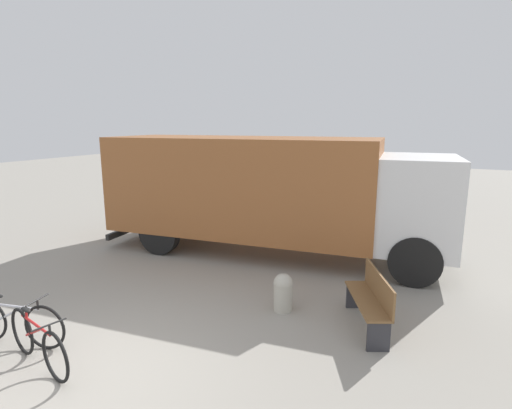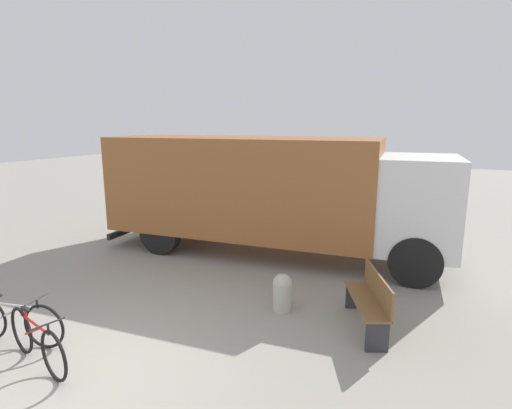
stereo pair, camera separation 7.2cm
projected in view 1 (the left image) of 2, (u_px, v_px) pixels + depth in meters
ground_plane at (87, 377)px, 5.31m from camera, size 60.00×60.00×0.00m
delivery_truck at (268, 189)px, 10.11m from camera, size 8.74×3.14×2.97m
park_bench at (371, 298)px, 6.51m from camera, size 1.00×1.56×0.94m
bicycle_middle at (15, 322)px, 6.02m from camera, size 1.70×0.50×0.79m
bicycle_far at (38, 342)px, 5.47m from camera, size 1.69×0.55×0.79m
bollard_near_bench at (283, 291)px, 7.15m from camera, size 0.35×0.35×0.69m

